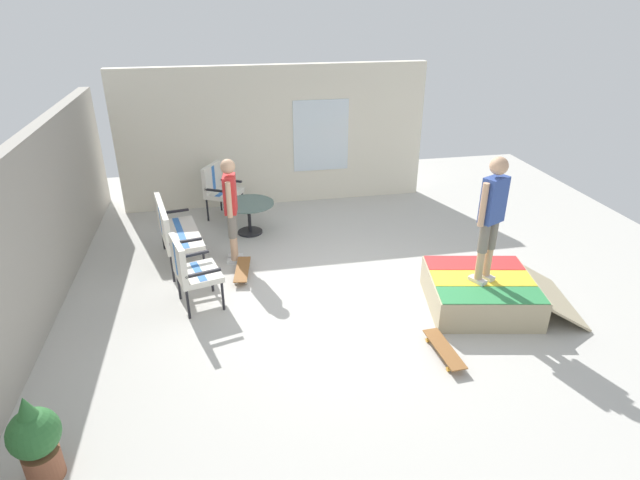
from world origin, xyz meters
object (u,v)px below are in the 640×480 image
object	(u,v)px
patio_chair_near_house	(218,186)
person_skater	(492,211)
skateboard_by_bench	(242,270)
skateboard_spare	(444,349)
potted_plant	(35,438)
skate_ramp	(482,292)
patio_bench	(172,228)
person_watching	(231,203)
patio_table	(249,212)
patio_chair_by_wall	(189,267)

from	to	relation	value
patio_chair_near_house	person_skater	size ratio (longest dim) A/B	0.60
skateboard_by_bench	skateboard_spare	bearing A→B (deg)	-137.09
potted_plant	skate_ramp	bearing A→B (deg)	-70.20
patio_chair_near_house	skateboard_spare	bearing A→B (deg)	-152.23
patio_bench	person_watching	world-z (taller)	person_watching
person_watching	person_skater	bearing A→B (deg)	-122.66
person_watching	skateboard_by_bench	bearing A→B (deg)	-169.73
patio_table	skateboard_by_bench	size ratio (longest dim) A/B	1.10
skate_ramp	patio_chair_near_house	size ratio (longest dim) A/B	2.13
skateboard_by_bench	potted_plant	size ratio (longest dim) A/B	0.89
skateboard_by_bench	person_skater	bearing A→B (deg)	-116.52
skate_ramp	patio_table	size ratio (longest dim) A/B	2.42
skate_ramp	patio_chair_near_house	bearing A→B (deg)	41.60
person_watching	person_skater	xyz separation A→B (m)	(-2.05, -3.20, 0.45)
patio_chair_by_wall	potted_plant	bearing A→B (deg)	154.71
potted_plant	patio_chair_near_house	bearing A→B (deg)	-16.15
patio_bench	person_skater	world-z (taller)	person_skater
person_skater	skateboard_by_bench	world-z (taller)	person_skater
skate_ramp	potted_plant	world-z (taller)	potted_plant
patio_chair_near_house	skateboard_by_bench	xyz separation A→B (m)	(-2.38, -0.28, -0.53)
person_watching	person_skater	size ratio (longest dim) A/B	1.00
skate_ramp	person_watching	distance (m)	3.91
person_skater	skateboard_by_bench	distance (m)	3.73
person_skater	potted_plant	bearing A→B (deg)	109.63
person_watching	patio_chair_by_wall	bearing A→B (deg)	153.71
patio_bench	skateboard_spare	bearing A→B (deg)	-132.61
patio_bench	patio_chair_by_wall	xyz separation A→B (m)	(-1.34, -0.30, -0.00)
patio_table	skateboard_spare	world-z (taller)	patio_table
patio_chair_by_wall	person_skater	xyz separation A→B (m)	(-0.79, -3.82, 0.83)
skateboard_spare	potted_plant	bearing A→B (deg)	102.55
skate_ramp	person_skater	xyz separation A→B (m)	(-0.04, 0.07, 1.22)
patio_chair_near_house	skateboard_by_bench	world-z (taller)	patio_chair_near_house
person_skater	patio_chair_by_wall	bearing A→B (deg)	78.30
patio_bench	potted_plant	world-z (taller)	patio_bench
person_skater	potted_plant	size ratio (longest dim) A/B	1.85
patio_bench	person_watching	xyz separation A→B (m)	(-0.08, -0.92, 0.37)
skate_ramp	skateboard_spare	xyz separation A→B (m)	(-0.91, 0.93, -0.14)
skate_ramp	patio_chair_by_wall	distance (m)	3.98
skate_ramp	skateboard_spare	world-z (taller)	skate_ramp
person_skater	skateboard_by_bench	size ratio (longest dim) A/B	2.07
person_watching	skateboard_spare	xyz separation A→B (m)	(-2.92, -2.34, -0.90)
patio_chair_near_house	patio_table	world-z (taller)	patio_chair_near_house
person_watching	person_skater	world-z (taller)	person_skater
patio_bench	patio_chair_near_house	distance (m)	1.94
skateboard_by_bench	skate_ramp	bearing A→B (deg)	-115.43
skateboard_spare	patio_bench	bearing A→B (deg)	47.39
skateboard_by_bench	patio_chair_by_wall	bearing A→B (deg)	136.84
patio_bench	skateboard_spare	world-z (taller)	patio_bench
skate_ramp	skateboard_spare	bearing A→B (deg)	134.41
skateboard_by_bench	potted_plant	xyz separation A→B (m)	(-3.35, 1.94, 0.38)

